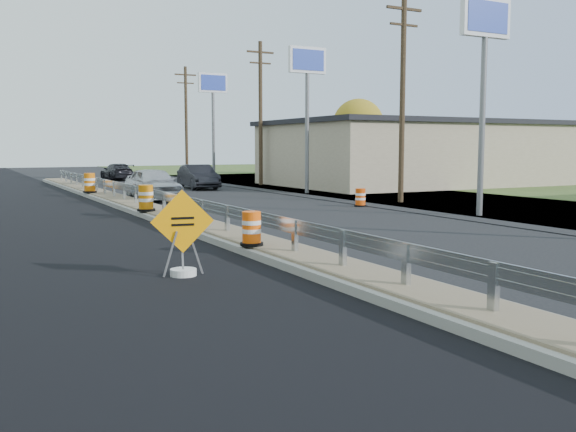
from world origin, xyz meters
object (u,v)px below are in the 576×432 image
caution_sign (183,254)px  barrel_median_mid (146,199)px  barrel_median_near (252,229)px  barrel_shoulder_near (360,198)px  car_dark_far (117,172)px  car_dark_mid (198,177)px  barrel_median_far (90,183)px  car_silver (153,184)px

caution_sign → barrel_median_mid: bearing=87.8°
barrel_median_near → barrel_shoulder_near: (9.32, 9.11, -0.25)m
barrel_shoulder_near → car_dark_far: (-4.17, 27.07, 0.26)m
barrel_median_mid → car_dark_mid: 15.91m
barrel_median_mid → car_dark_far: bearing=79.2°
barrel_median_far → car_dark_mid: car_dark_mid is taller
car_dark_far → barrel_median_near: bearing=80.7°
barrel_shoulder_near → barrel_median_mid: bearing=179.2°
barrel_shoulder_near → car_dark_mid: bearing=98.6°
car_dark_far → barrel_median_far: bearing=71.4°
car_silver → car_dark_mid: bearing=54.3°
barrel_median_near → car_dark_mid: car_dark_mid is taller
car_dark_far → barrel_shoulder_near: bearing=97.6°
barrel_median_mid → barrel_median_near: bearing=-90.0°
barrel_median_far → car_dark_mid: 8.03m
barrel_median_near → car_silver: bearing=81.9°
barrel_shoulder_near → car_dark_far: 27.39m
barrel_shoulder_near → car_dark_mid: (-2.17, 14.35, 0.36)m
barrel_median_mid → car_silver: size_ratio=0.21×
car_dark_far → car_silver: bearing=80.7°
barrel_median_mid → barrel_median_far: barrel_median_far is taller
barrel_median_near → car_dark_far: size_ratio=0.19×
barrel_median_far → barrel_median_mid: bearing=-90.0°
caution_sign → car_dark_far: caution_sign is taller
barrel_median_near → car_dark_far: 36.55m
barrel_shoulder_near → car_silver: bearing=133.4°
barrel_median_far → barrel_median_near: bearing=-90.0°
barrel_shoulder_near → car_dark_far: bearing=98.8°
car_silver → car_dark_far: 19.90m
barrel_median_far → car_silver: bearing=-54.7°
caution_sign → barrel_shoulder_near: size_ratio=2.22×
barrel_shoulder_near → car_dark_far: car_dark_far is taller
barrel_median_far → barrel_shoulder_near: (9.32, -10.69, -0.34)m
car_dark_mid → barrel_median_near: bearing=-103.3°
car_dark_mid → barrel_shoulder_near: bearing=-77.8°
car_dark_mid → car_dark_far: size_ratio=1.02×
barrel_median_mid → car_silver: (2.35, 7.24, 0.10)m
barrel_median_far → car_silver: 4.07m
barrel_shoulder_near → car_silver: size_ratio=0.17×
car_silver → barrel_median_mid: bearing=-109.1°
caution_sign → barrel_median_near: size_ratio=2.13×
barrel_median_mid → car_silver: bearing=72.0°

